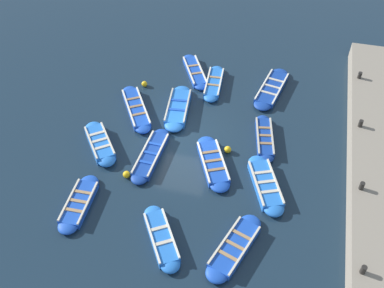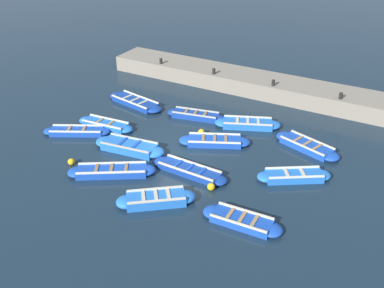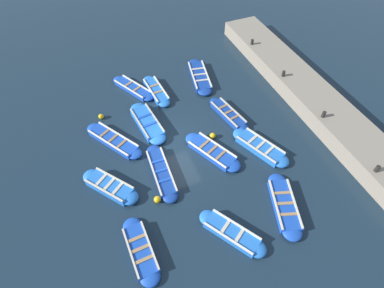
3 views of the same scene
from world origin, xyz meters
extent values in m
plane|color=#162838|center=(0.00, 0.00, 0.00)|extent=(120.00, 120.00, 0.00)
cube|color=blue|center=(-0.83, 2.00, 0.19)|extent=(1.35, 2.77, 0.39)
ellipsoid|color=blue|center=(-0.68, 0.68, 0.19)|extent=(1.06, 1.09, 0.39)
ellipsoid|color=blue|center=(-0.99, 3.32, 0.19)|extent=(1.06, 1.09, 0.39)
cube|color=#B2AD9E|center=(-0.36, 2.06, 0.42)|extent=(0.39, 2.60, 0.07)
cube|color=#B2AD9E|center=(-1.31, 1.94, 0.42)|extent=(0.39, 2.60, 0.07)
cube|color=#1947B7|center=(-0.79, 1.63, 0.41)|extent=(0.92, 0.25, 0.04)
cube|color=#1947B7|center=(-0.88, 2.38, 0.41)|extent=(0.92, 0.25, 0.04)
cube|color=#1947B7|center=(1.74, -1.30, 0.15)|extent=(2.01, 2.78, 0.30)
ellipsoid|color=#1947B7|center=(2.31, -2.48, 0.15)|extent=(1.21, 1.22, 0.30)
ellipsoid|color=#1947B7|center=(1.18, -0.12, 0.15)|extent=(1.21, 1.22, 0.30)
cube|color=silver|center=(2.15, -1.11, 0.33)|extent=(1.18, 2.35, 0.07)
cube|color=silver|center=(1.34, -1.50, 0.33)|extent=(1.18, 2.35, 0.07)
cube|color=olive|center=(1.98, -1.80, 0.32)|extent=(0.83, 0.50, 0.04)
cube|color=olive|center=(1.74, -1.30, 0.32)|extent=(0.83, 0.50, 0.04)
cube|color=olive|center=(1.50, -0.80, 0.32)|extent=(0.83, 0.50, 0.04)
cube|color=#1947B7|center=(-0.79, 5.39, 0.14)|extent=(1.96, 2.75, 0.28)
ellipsoid|color=#1947B7|center=(-0.16, 4.20, 0.14)|extent=(0.99, 1.00, 0.28)
ellipsoid|color=#1947B7|center=(-1.42, 6.58, 0.14)|extent=(0.99, 1.00, 0.28)
cube|color=silver|center=(-0.48, 5.56, 0.32)|extent=(1.31, 2.37, 0.07)
cube|color=silver|center=(-1.10, 5.22, 0.32)|extent=(1.31, 2.37, 0.07)
cube|color=#9E7A51|center=(-0.61, 5.05, 0.30)|extent=(0.68, 0.45, 0.04)
cube|color=#9E7A51|center=(-0.97, 5.73, 0.30)|extent=(0.68, 0.45, 0.04)
cube|color=blue|center=(4.25, -2.02, 0.18)|extent=(1.89, 2.76, 0.35)
ellipsoid|color=blue|center=(4.76, -3.21, 0.18)|extent=(1.16, 1.17, 0.35)
ellipsoid|color=blue|center=(3.74, -0.82, 0.18)|extent=(1.16, 1.17, 0.35)
cube|color=beige|center=(4.65, -1.85, 0.39)|extent=(1.07, 2.37, 0.07)
cube|color=beige|center=(3.85, -2.19, 0.39)|extent=(1.07, 2.37, 0.07)
cube|color=beige|center=(4.46, -2.52, 0.37)|extent=(0.83, 0.46, 0.04)
cube|color=beige|center=(4.25, -2.02, 0.37)|extent=(0.83, 0.46, 0.04)
cube|color=beige|center=(4.03, -1.51, 0.37)|extent=(0.83, 0.46, 0.04)
cube|color=#1947B7|center=(3.51, -5.46, 0.16)|extent=(1.74, 2.76, 0.31)
ellipsoid|color=#1947B7|center=(3.10, -6.68, 0.16)|extent=(1.13, 1.15, 0.31)
ellipsoid|color=#1947B7|center=(3.92, -4.23, 0.16)|extent=(1.13, 1.15, 0.31)
cube|color=beige|center=(3.93, -5.60, 0.35)|extent=(0.88, 2.43, 0.07)
cube|color=beige|center=(3.09, -5.31, 0.35)|extent=(0.88, 2.43, 0.07)
cube|color=#9E7A51|center=(3.33, -5.98, 0.33)|extent=(0.85, 0.40, 0.04)
cube|color=#9E7A51|center=(3.51, -5.46, 0.33)|extent=(0.85, 0.40, 0.04)
cube|color=#9E7A51|center=(3.68, -4.93, 0.33)|extent=(0.85, 0.40, 0.04)
cube|color=blue|center=(0.51, 4.55, 0.15)|extent=(1.00, 2.54, 0.31)
ellipsoid|color=blue|center=(0.61, 3.31, 0.15)|extent=(0.81, 0.83, 0.31)
ellipsoid|color=blue|center=(0.42, 5.79, 0.15)|extent=(0.81, 0.83, 0.31)
cube|color=silver|center=(0.88, 4.58, 0.34)|extent=(0.27, 2.44, 0.07)
cube|color=silver|center=(0.15, 4.53, 0.34)|extent=(0.27, 2.44, 0.07)
cube|color=#9E7A51|center=(0.54, 4.20, 0.33)|extent=(0.73, 0.19, 0.04)
cube|color=#9E7A51|center=(0.49, 4.90, 0.33)|extent=(0.73, 0.19, 0.04)
cube|color=blue|center=(-3.75, -1.43, 0.20)|extent=(2.15, 2.41, 0.40)
ellipsoid|color=blue|center=(-3.03, -2.36, 0.20)|extent=(1.18, 1.18, 0.40)
ellipsoid|color=blue|center=(-4.47, -0.50, 0.20)|extent=(1.18, 1.18, 0.40)
cube|color=beige|center=(-3.42, -1.18, 0.43)|extent=(1.47, 1.87, 0.07)
cube|color=beige|center=(-4.07, -1.68, 0.43)|extent=(1.47, 1.87, 0.07)
cube|color=beige|center=(-3.44, -1.83, 0.42)|extent=(0.71, 0.59, 0.04)
cube|color=beige|center=(-3.75, -1.43, 0.42)|extent=(0.71, 0.59, 0.04)
cube|color=beige|center=(-4.05, -1.04, 0.42)|extent=(0.71, 0.59, 0.04)
cube|color=blue|center=(0.64, -5.74, 0.17)|extent=(2.03, 2.52, 0.33)
ellipsoid|color=blue|center=(1.30, -6.78, 0.17)|extent=(1.08, 1.09, 0.33)
ellipsoid|color=blue|center=(-0.02, -4.71, 0.17)|extent=(1.08, 1.09, 0.33)
cube|color=silver|center=(0.96, -5.54, 0.37)|extent=(1.37, 2.07, 0.07)
cube|color=silver|center=(0.32, -5.95, 0.37)|extent=(1.37, 2.07, 0.07)
cube|color=beige|center=(0.83, -6.03, 0.35)|extent=(0.70, 0.52, 0.04)
cube|color=beige|center=(0.45, -5.45, 0.35)|extent=(0.70, 0.52, 0.04)
cube|color=#1947B7|center=(-2.94, 1.44, 0.16)|extent=(2.36, 3.06, 0.32)
ellipsoid|color=#1947B7|center=(-2.12, 0.14, 0.16)|extent=(1.11, 1.12, 0.32)
ellipsoid|color=#1947B7|center=(-3.75, 2.74, 0.16)|extent=(1.11, 1.12, 0.32)
cube|color=silver|center=(-2.61, 1.65, 0.36)|extent=(1.66, 2.59, 0.07)
cube|color=silver|center=(-3.27, 1.24, 0.36)|extent=(1.66, 2.59, 0.07)
cube|color=olive|center=(-2.59, 0.89, 0.34)|extent=(0.72, 0.52, 0.04)
cube|color=olive|center=(-2.94, 1.44, 0.34)|extent=(0.72, 0.52, 0.04)
cube|color=olive|center=(-3.28, 2.00, 0.34)|extent=(0.72, 0.52, 0.04)
cube|color=#1947B7|center=(-3.23, -4.96, 0.15)|extent=(1.01, 2.34, 0.29)
ellipsoid|color=#1947B7|center=(-3.18, -6.11, 0.15)|extent=(0.88, 0.90, 0.29)
ellipsoid|color=#1947B7|center=(-3.28, -3.81, 0.15)|extent=(0.88, 0.90, 0.29)
cube|color=beige|center=(-2.82, -4.94, 0.33)|extent=(0.18, 2.26, 0.07)
cube|color=beige|center=(-3.65, -4.98, 0.33)|extent=(0.18, 2.26, 0.07)
cube|color=#9E7A51|center=(-3.21, -5.45, 0.31)|extent=(0.81, 0.17, 0.04)
cube|color=#9E7A51|center=(-3.23, -4.96, 0.31)|extent=(0.81, 0.17, 0.04)
cube|color=#9E7A51|center=(-3.25, -4.47, 0.31)|extent=(0.81, 0.17, 0.04)
cube|color=navy|center=(-1.17, -1.53, 0.14)|extent=(0.95, 2.93, 0.28)
ellipsoid|color=navy|center=(-1.23, -2.98, 0.14)|extent=(0.80, 0.83, 0.28)
ellipsoid|color=navy|center=(-1.12, -0.09, 0.14)|extent=(0.80, 0.83, 0.28)
cube|color=beige|center=(-0.80, -1.55, 0.32)|extent=(0.19, 2.84, 0.07)
cube|color=beige|center=(-1.55, -1.52, 0.32)|extent=(0.19, 2.84, 0.07)
cube|color=#1947B7|center=(-1.20, -2.15, 0.30)|extent=(0.74, 0.17, 0.04)
cube|color=#1947B7|center=(-1.17, -1.53, 0.30)|extent=(0.74, 0.17, 0.04)
cube|color=#1947B7|center=(-1.15, -0.92, 0.30)|extent=(0.74, 0.17, 0.04)
cube|color=navy|center=(3.67, 4.88, 0.15)|extent=(1.57, 3.12, 0.30)
ellipsoid|color=navy|center=(3.39, 3.41, 0.15)|extent=(1.12, 1.14, 0.30)
ellipsoid|color=navy|center=(3.95, 6.34, 0.15)|extent=(1.12, 1.14, 0.30)
cube|color=silver|center=(4.14, 4.79, 0.33)|extent=(0.63, 2.88, 0.07)
cube|color=silver|center=(3.20, 4.97, 0.33)|extent=(0.63, 2.88, 0.07)
cube|color=beige|center=(3.55, 4.26, 0.32)|extent=(0.92, 0.31, 0.04)
cube|color=beige|center=(3.67, 4.88, 0.32)|extent=(0.92, 0.31, 0.04)
cube|color=beige|center=(3.79, 5.50, 0.32)|extent=(0.92, 0.31, 0.04)
cube|color=navy|center=(3.81, 0.90, 0.16)|extent=(1.25, 2.65, 0.33)
ellipsoid|color=navy|center=(4.06, -0.35, 0.16)|extent=(0.83, 0.85, 0.33)
ellipsoid|color=navy|center=(3.56, 2.16, 0.16)|extent=(0.83, 0.85, 0.33)
cube|color=#B2AD9E|center=(4.15, 0.97, 0.36)|extent=(0.57, 2.47, 0.07)
cube|color=#B2AD9E|center=(3.48, 0.84, 0.36)|extent=(0.57, 2.47, 0.07)
cube|color=olive|center=(3.92, 0.37, 0.35)|extent=(0.68, 0.27, 0.04)
cube|color=olive|center=(3.81, 0.90, 0.35)|extent=(0.68, 0.27, 0.04)
cube|color=olive|center=(3.71, 1.44, 0.35)|extent=(0.68, 0.27, 0.04)
cube|color=gray|center=(9.00, 0.00, 0.49)|extent=(2.54, 18.65, 0.98)
cylinder|color=black|center=(8.07, -5.86, 1.15)|extent=(0.20, 0.20, 0.35)
cylinder|color=black|center=(8.07, -1.95, 1.15)|extent=(0.20, 0.20, 0.35)
cylinder|color=black|center=(8.07, 1.95, 1.15)|extent=(0.20, 0.20, 0.35)
cylinder|color=black|center=(8.07, 5.86, 1.15)|extent=(0.20, 0.20, 0.35)
sphere|color=#EAB214|center=(-3.20, 3.57, 0.16)|extent=(0.31, 0.31, 0.31)
sphere|color=#EAB214|center=(2.24, -0.30, 0.17)|extent=(0.33, 0.33, 0.33)
sphere|color=#EAB214|center=(-1.85, -2.95, 0.17)|extent=(0.33, 0.33, 0.33)
camera|label=1|loc=(4.26, -15.06, 15.26)|focal=42.00mm
camera|label=2|loc=(-15.75, -9.79, 11.07)|focal=42.00mm
camera|label=3|loc=(-3.00, -10.07, 12.58)|focal=28.00mm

